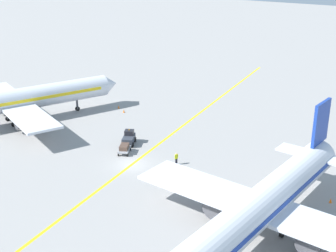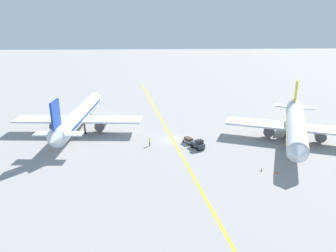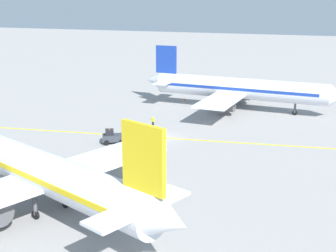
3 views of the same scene
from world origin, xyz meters
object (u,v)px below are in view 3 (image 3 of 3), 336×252
Objects in this scene: baggage_cart_trailing at (138,137)px; ground_crew_worker at (153,121)px; airplane_adjacent_stand at (39,171)px; traffic_cone_near_nose at (4,154)px; airplane_at_gate at (237,89)px; traffic_cone_mid_apron at (184,99)px; baggage_tug_dark at (113,137)px.

ground_crew_worker is at bearing -172.93° from baggage_cart_trailing.
airplane_adjacent_stand reaches higher than baggage_cart_trailing.
airplane_adjacent_stand is at bearing -0.12° from baggage_cart_trailing.
baggage_cart_trailing is at bearing 129.74° from traffic_cone_near_nose.
traffic_cone_mid_apron is (-3.68, -10.87, -3.43)m from airplane_at_gate.
airplane_at_gate reaches higher than ground_crew_worker.
traffic_cone_near_nose is at bearing -47.50° from baggage_tug_dark.
traffic_cone_near_nose is (34.90, -21.63, -3.43)m from airplane_at_gate.
airplane_adjacent_stand is at bearing 2.83° from traffic_cone_mid_apron.
airplane_at_gate is 41.20m from traffic_cone_near_nose.
baggage_cart_trailing is 5.37× the size of traffic_cone_mid_apron.
baggage_tug_dark is (-20.40, -2.87, -2.81)m from airplane_adjacent_stand.
airplane_adjacent_stand is 10.18× the size of baggage_tug_dark.
baggage_tug_dark is 6.10× the size of traffic_cone_near_nose.
airplane_at_gate reaches higher than baggage_tug_dark.
baggage_tug_dark reaches higher than traffic_cone_mid_apron.
baggage_tug_dark is 1.14× the size of baggage_cart_trailing.
airplane_at_gate is 27.97m from baggage_tug_dark.
baggage_tug_dark is at bearing 132.50° from traffic_cone_near_nose.
airplane_at_gate is 64.61× the size of traffic_cone_near_nose.
baggage_cart_trailing is at bearing 117.94° from baggage_tug_dark.
airplane_adjacent_stand is 62.04× the size of traffic_cone_mid_apron.
airplane_adjacent_stand is 17.48m from traffic_cone_near_nose.
airplane_adjacent_stand is at bearing 1.80° from ground_crew_worker.
baggage_tug_dark is 6.10× the size of traffic_cone_mid_apron.
traffic_cone_mid_apron is at bearing 164.42° from traffic_cone_near_nose.
ground_crew_worker reaches higher than traffic_cone_mid_apron.
airplane_at_gate is at bearing 71.31° from traffic_cone_mid_apron.
baggage_tug_dark is 9.70m from ground_crew_worker.
airplane_adjacent_stand is (45.84, -8.43, 0.00)m from airplane_at_gate.
baggage_tug_dark is at bearing -0.83° from traffic_cone_mid_apron.
airplane_at_gate is at bearing 156.05° from baggage_tug_dark.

